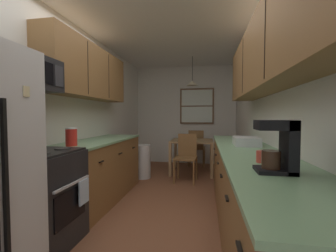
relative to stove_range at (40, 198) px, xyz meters
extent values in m
plane|color=brown|center=(0.99, 1.41, -0.47)|extent=(12.00, 12.00, 0.00)
cube|color=white|center=(-0.36, 1.41, 0.80)|extent=(0.10, 9.00, 2.55)
cube|color=white|center=(2.34, 1.41, 0.80)|extent=(0.10, 9.00, 2.55)
cube|color=white|center=(0.99, 4.06, 0.80)|extent=(4.40, 0.10, 2.55)
cube|color=white|center=(0.99, 1.41, 2.12)|extent=(4.40, 9.00, 0.08)
cube|color=black|center=(0.38, -0.71, 0.33)|extent=(0.02, 0.02, 1.09)
cube|color=beige|center=(0.37, -0.52, 0.94)|extent=(0.01, 0.05, 0.07)
cube|color=black|center=(0.00, 0.00, -0.02)|extent=(0.62, 0.65, 0.90)
cube|color=black|center=(0.32, 0.00, -0.05)|extent=(0.01, 0.45, 0.30)
cube|color=silver|center=(0.34, 0.00, 0.16)|extent=(0.02, 0.52, 0.02)
cube|color=black|center=(0.00, 0.00, 0.44)|extent=(0.59, 0.62, 0.02)
cube|color=black|center=(-0.28, 0.00, 0.53)|extent=(0.06, 0.65, 0.20)
cylinder|color=#2D2D2D|center=(-0.14, -0.14, 0.45)|extent=(0.15, 0.15, 0.01)
cylinder|color=#2D2D2D|center=(-0.14, 0.14, 0.45)|extent=(0.15, 0.15, 0.01)
cylinder|color=#2D2D2D|center=(0.14, -0.14, 0.45)|extent=(0.15, 0.15, 0.01)
cylinder|color=#2D2D2D|center=(0.14, 0.14, 0.45)|extent=(0.15, 0.15, 0.01)
cube|color=black|center=(-0.12, 0.00, 1.18)|extent=(0.38, 0.59, 0.32)
cube|color=black|center=(0.08, -0.06, 1.18)|extent=(0.01, 0.35, 0.20)
cube|color=#2D2D33|center=(0.08, 0.20, 1.18)|extent=(0.01, 0.12, 0.20)
cube|color=brown|center=(-0.01, 1.23, -0.04)|extent=(0.60, 1.79, 0.87)
cube|color=#7AA87A|center=(-0.01, 1.23, 0.41)|extent=(0.63, 1.81, 0.03)
cube|color=black|center=(0.31, 0.63, 0.23)|extent=(0.02, 0.10, 0.01)
cube|color=black|center=(0.31, 1.23, 0.23)|extent=(0.02, 0.10, 0.01)
cube|color=black|center=(0.31, 1.82, 0.23)|extent=(0.02, 0.10, 0.01)
cube|color=brown|center=(-0.15, 1.18, 1.41)|extent=(0.32, 1.89, 0.74)
cube|color=#2D2319|center=(0.02, 0.87, 1.41)|extent=(0.01, 0.01, 0.69)
cube|color=#2D2319|center=(0.02, 1.49, 1.41)|extent=(0.01, 0.01, 0.69)
cube|color=brown|center=(1.99, 0.52, -0.04)|extent=(0.60, 3.37, 0.87)
cube|color=#7AA87A|center=(1.99, 0.52, 0.41)|extent=(0.63, 3.39, 0.03)
cube|color=black|center=(1.68, -0.88, 0.23)|extent=(0.02, 0.10, 0.01)
cube|color=black|center=(1.68, -0.32, 0.23)|extent=(0.02, 0.10, 0.01)
cube|color=black|center=(1.68, 0.24, 0.23)|extent=(0.02, 0.10, 0.01)
cube|color=black|center=(1.68, 0.80, 0.23)|extent=(0.02, 0.10, 0.01)
cube|color=black|center=(1.68, 1.36, 0.23)|extent=(0.02, 0.10, 0.01)
cube|color=black|center=(1.68, 1.92, 0.23)|extent=(0.02, 0.10, 0.01)
cube|color=brown|center=(2.13, 0.47, 1.38)|extent=(0.32, 3.07, 0.71)
cube|color=#2D2319|center=(1.97, -0.03, 1.38)|extent=(0.01, 0.01, 0.66)
cube|color=#2D2319|center=(1.97, 0.98, 1.38)|extent=(0.01, 0.01, 0.66)
cube|color=#A87F51|center=(1.24, 3.02, 0.23)|extent=(0.91, 0.85, 0.03)
cube|color=#A87F51|center=(0.82, 2.62, -0.13)|extent=(0.06, 0.06, 0.69)
cube|color=#A87F51|center=(1.67, 2.62, -0.13)|extent=(0.06, 0.06, 0.69)
cube|color=#A87F51|center=(0.82, 3.42, -0.13)|extent=(0.06, 0.06, 0.69)
cube|color=#A87F51|center=(1.67, 3.42, -0.13)|extent=(0.06, 0.06, 0.69)
cube|color=brown|center=(1.17, 2.32, -0.02)|extent=(0.43, 0.43, 0.04)
cube|color=brown|center=(1.18, 2.50, 0.20)|extent=(0.37, 0.07, 0.45)
cylinder|color=brown|center=(1.33, 2.12, -0.26)|extent=(0.04, 0.04, 0.43)
cylinder|color=brown|center=(0.97, 2.15, -0.26)|extent=(0.04, 0.04, 0.43)
cylinder|color=brown|center=(1.36, 2.48, -0.26)|extent=(0.04, 0.04, 0.43)
cylinder|color=brown|center=(1.00, 2.51, -0.26)|extent=(0.04, 0.04, 0.43)
cube|color=brown|center=(1.32, 3.73, -0.02)|extent=(0.42, 0.42, 0.04)
cube|color=brown|center=(1.30, 3.54, 0.20)|extent=(0.37, 0.05, 0.45)
cylinder|color=brown|center=(1.14, 3.92, -0.26)|extent=(0.04, 0.04, 0.43)
cylinder|color=brown|center=(1.51, 3.90, -0.26)|extent=(0.04, 0.04, 0.43)
cylinder|color=brown|center=(1.12, 3.56, -0.26)|extent=(0.04, 0.04, 0.43)
cylinder|color=brown|center=(1.49, 3.53, -0.26)|extent=(0.04, 0.04, 0.43)
cylinder|color=black|center=(1.24, 3.02, 1.81)|extent=(0.01, 0.01, 0.53)
cone|color=beige|center=(1.24, 3.02, 1.50)|extent=(0.26, 0.26, 0.10)
sphere|color=white|center=(1.24, 3.02, 1.52)|extent=(0.06, 0.06, 0.06)
cube|color=brown|center=(1.30, 3.99, 1.04)|extent=(0.88, 0.04, 0.93)
cube|color=silver|center=(1.30, 3.97, 1.04)|extent=(0.80, 0.01, 0.85)
cube|color=brown|center=(1.30, 3.97, 1.04)|extent=(0.80, 0.02, 0.03)
cylinder|color=silver|center=(0.29, 2.43, -0.14)|extent=(0.30, 0.30, 0.67)
cylinder|color=red|center=(-0.01, 0.51, 0.53)|extent=(0.13, 0.13, 0.20)
cylinder|color=white|center=(-0.01, 0.51, 0.63)|extent=(0.13, 0.13, 0.02)
cube|color=silver|center=(0.35, 0.16, 0.03)|extent=(0.02, 0.16, 0.24)
cube|color=black|center=(1.96, -0.37, 0.44)|extent=(0.22, 0.18, 0.02)
cube|color=black|center=(2.04, -0.37, 0.59)|extent=(0.06, 0.18, 0.32)
cube|color=black|center=(1.96, -0.37, 0.72)|extent=(0.22, 0.18, 0.06)
cylinder|color=#331E14|center=(1.94, -0.37, 0.51)|extent=(0.11, 0.11, 0.11)
cylinder|color=#BF3F33|center=(1.96, -0.08, 0.47)|extent=(0.08, 0.08, 0.09)
torus|color=#BF3F33|center=(2.01, -0.08, 0.48)|extent=(0.05, 0.01, 0.05)
cube|color=silver|center=(2.01, 0.90, 0.48)|extent=(0.28, 0.34, 0.10)
camera|label=1|loc=(1.54, -1.80, 0.77)|focal=23.40mm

